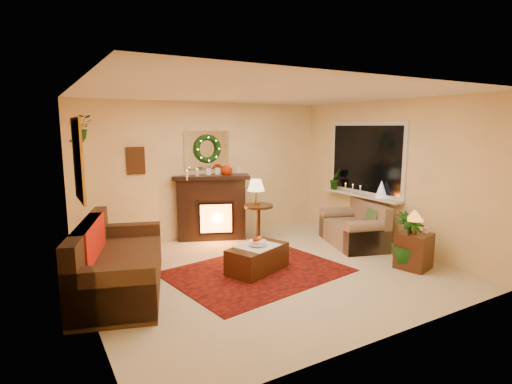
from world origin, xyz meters
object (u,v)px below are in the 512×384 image
sofa (121,259)px  fireplace (211,211)px  side_table_round (258,225)px  coffee_table (257,258)px  loveseat (353,222)px  end_table_square (414,251)px

sofa → fireplace: bearing=57.8°
fireplace → side_table_round: fireplace is taller
fireplace → side_table_round: (0.66, -0.67, -0.23)m
side_table_round → coffee_table: 1.55m
sofa → loveseat: (4.10, 0.03, -0.01)m
coffee_table → sofa: bearing=149.3°
side_table_round → loveseat: bearing=-35.3°
side_table_round → end_table_square: 2.74m
end_table_square → fireplace: bearing=123.1°
end_table_square → sofa: bearing=161.3°
sofa → side_table_round: sofa is taller
loveseat → end_table_square: (-0.07, -1.39, -0.15)m
sofa → coffee_table: size_ratio=2.33×
loveseat → end_table_square: size_ratio=2.47×
side_table_round → coffee_table: (-0.79, -1.32, -0.11)m
sofa → side_table_round: bearing=38.9°
end_table_square → loveseat: bearing=86.9°
sofa → fireplace: size_ratio=1.71×
loveseat → coffee_table: 2.24m
sofa → end_table_square: 4.25m
side_table_round → end_table_square: (1.34, -2.39, -0.05)m
fireplace → loveseat: size_ratio=0.94×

